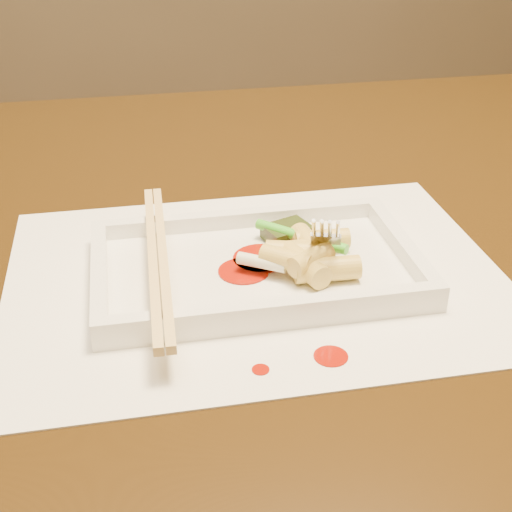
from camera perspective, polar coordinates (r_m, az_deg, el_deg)
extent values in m
cube|color=black|center=(0.64, -9.25, -0.96)|extent=(1.40, 0.90, 0.04)
cylinder|color=black|center=(1.31, 19.43, -4.23)|extent=(0.07, 0.07, 0.71)
cube|color=white|center=(0.58, 0.00, -1.61)|extent=(0.40, 0.30, 0.00)
cylinder|color=#9D1204|center=(0.49, 6.01, -7.98)|extent=(0.02, 0.02, 0.00)
cylinder|color=#9D1204|center=(0.48, 0.37, -9.07)|extent=(0.01, 0.01, 0.00)
cube|color=white|center=(0.58, 0.00, -1.20)|extent=(0.26, 0.16, 0.01)
cube|color=white|center=(0.64, -1.26, 3.02)|extent=(0.26, 0.01, 0.01)
cube|color=white|center=(0.51, 1.58, -4.35)|extent=(0.26, 0.01, 0.01)
cube|color=white|center=(0.57, -12.43, -1.45)|extent=(0.01, 0.14, 0.01)
cube|color=white|center=(0.61, 11.60, 0.86)|extent=(0.01, 0.14, 0.01)
cube|color=black|center=(0.61, 2.51, 1.93)|extent=(0.05, 0.04, 0.01)
cylinder|color=#EAEACC|center=(0.56, 0.47, -0.50)|extent=(0.04, 0.03, 0.01)
cylinder|color=green|center=(0.59, 3.61, 1.57)|extent=(0.07, 0.07, 0.01)
cube|color=#D8B36C|center=(0.56, -8.27, -0.12)|extent=(0.02, 0.24, 0.01)
cube|color=#D8B36C|center=(0.56, -7.46, -0.05)|extent=(0.02, 0.24, 0.01)
cylinder|color=#9D1204|center=(0.59, 0.43, -0.17)|extent=(0.05, 0.05, 0.00)
cylinder|color=#9D1204|center=(0.57, -1.00, -1.21)|extent=(0.04, 0.04, 0.00)
cylinder|color=#DFCF68|center=(0.58, 3.26, 0.28)|extent=(0.05, 0.03, 0.02)
cylinder|color=#DFCF68|center=(0.60, 5.31, 1.31)|extent=(0.05, 0.02, 0.02)
cylinder|color=#DFCF68|center=(0.55, 2.43, -0.27)|extent=(0.04, 0.04, 0.02)
cylinder|color=#DFCF68|center=(0.56, 3.87, -0.69)|extent=(0.04, 0.05, 0.02)
cylinder|color=#DFCF68|center=(0.56, 5.71, -1.06)|extent=(0.05, 0.02, 0.02)
cylinder|color=#DFCF68|center=(0.55, 4.41, -0.29)|extent=(0.04, 0.03, 0.02)
cylinder|color=#DFCF68|center=(0.59, 4.32, 0.79)|extent=(0.03, 0.05, 0.02)
cylinder|color=#DFCF68|center=(0.58, 3.81, 0.54)|extent=(0.05, 0.02, 0.02)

